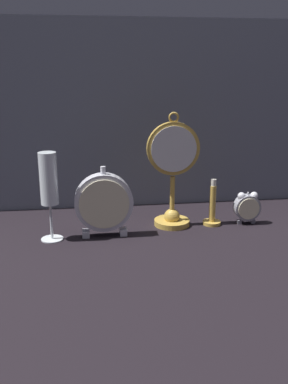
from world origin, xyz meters
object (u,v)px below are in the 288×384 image
mantel_clock_silver (104,203)px  brass_candlestick (212,210)px  alarm_clock_twin_bell (247,206)px  champagne_flute (49,185)px  pocket_watch_on_stand (173,176)px

mantel_clock_silver → brass_candlestick: mantel_clock_silver is taller
alarm_clock_twin_bell → brass_candlestick: (-0.10, 0.01, -0.01)m
alarm_clock_twin_bell → champagne_flute: champagne_flute is taller
champagne_flute → brass_candlestick: 0.48m
brass_candlestick → champagne_flute: bearing=-173.4°
pocket_watch_on_stand → champagne_flute: size_ratio=1.38×
alarm_clock_twin_bell → brass_candlestick: size_ratio=0.70×
mantel_clock_silver → champagne_flute: 0.16m
mantel_clock_silver → brass_candlestick: (0.32, 0.05, -0.05)m
champagne_flute → pocket_watch_on_stand: bearing=10.6°
mantel_clock_silver → brass_candlestick: size_ratio=1.42×
pocket_watch_on_stand → brass_candlestick: (0.12, -0.01, -0.10)m
pocket_watch_on_stand → champagne_flute: pocket_watch_on_stand is taller
pocket_watch_on_stand → alarm_clock_twin_bell: size_ratio=3.40×
brass_candlestick → alarm_clock_twin_bell: bearing=-4.5°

